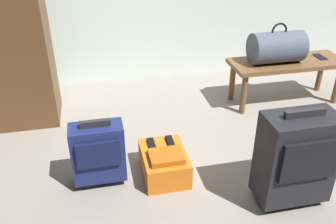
# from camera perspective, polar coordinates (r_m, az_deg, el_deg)

# --- Properties ---
(ground_plane) EXTENTS (6.60, 6.60, 0.00)m
(ground_plane) POSITION_cam_1_polar(r_m,az_deg,el_deg) (2.57, 10.16, -7.63)
(ground_plane) COLOR gray
(bench) EXTENTS (1.00, 0.36, 0.39)m
(bench) POSITION_cam_1_polar(r_m,az_deg,el_deg) (3.32, 18.25, 6.73)
(bench) COLOR brown
(bench) RESTS_ON ground
(duffel_bag_slate) EXTENTS (0.44, 0.26, 0.34)m
(duffel_bag_slate) POSITION_cam_1_polar(r_m,az_deg,el_deg) (3.19, 16.76, 9.75)
(duffel_bag_slate) COLOR #475160
(duffel_bag_slate) RESTS_ON bench
(cell_phone) EXTENTS (0.07, 0.14, 0.01)m
(cell_phone) POSITION_cam_1_polar(r_m,az_deg,el_deg) (3.48, 22.82, 8.04)
(cell_phone) COLOR #191E4C
(cell_phone) RESTS_ON bench
(suitcase_upright_charcoal) EXTENTS (0.41, 0.25, 0.62)m
(suitcase_upright_charcoal) POSITION_cam_1_polar(r_m,az_deg,el_deg) (2.16, 19.51, -6.75)
(suitcase_upright_charcoal) COLOR black
(suitcase_upright_charcoal) RESTS_ON ground
(suitcase_small_navy) EXTENTS (0.32, 0.18, 0.46)m
(suitcase_small_navy) POSITION_cam_1_polar(r_m,az_deg,el_deg) (2.25, -10.93, -6.23)
(suitcase_small_navy) COLOR navy
(suitcase_small_navy) RESTS_ON ground
(backpack_orange) EXTENTS (0.28, 0.38, 0.21)m
(backpack_orange) POSITION_cam_1_polar(r_m,az_deg,el_deg) (2.37, -0.61, -7.97)
(backpack_orange) COLOR orange
(backpack_orange) RESTS_ON ground
(side_cabinet) EXTENTS (0.56, 0.44, 1.10)m
(side_cabinet) POSITION_cam_1_polar(r_m,az_deg,el_deg) (3.04, -23.26, 8.20)
(side_cabinet) COLOR brown
(side_cabinet) RESTS_ON ground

